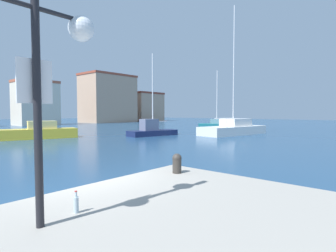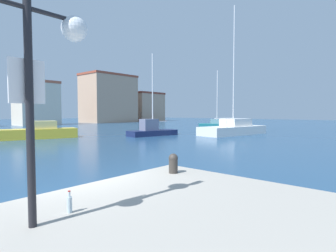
# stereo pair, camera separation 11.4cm
# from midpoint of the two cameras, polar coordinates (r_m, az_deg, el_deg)

# --- Properties ---
(water) EXTENTS (160.00, 160.00, 0.00)m
(water) POSITION_cam_midpoint_polar(r_m,az_deg,el_deg) (31.64, -13.62, -1.58)
(water) COLOR navy
(water) RESTS_ON ground
(lamppost) EXTENTS (1.62, 0.36, 4.13)m
(lamppost) POSITION_cam_midpoint_polar(r_m,az_deg,el_deg) (3.89, -27.15, 17.84)
(lamppost) COLOR black
(lamppost) RESTS_ON pier_quay
(bottle) EXTENTS (0.07, 0.07, 0.33)m
(bottle) POSITION_cam_midpoint_polar(r_m,az_deg,el_deg) (4.28, -19.65, -15.49)
(bottle) COLOR silver
(bottle) RESTS_ON pier_quay
(mooring_bollard) EXTENTS (0.23, 0.23, 0.48)m
(mooring_bollard) POSITION_cam_midpoint_polar(r_m,az_deg,el_deg) (6.50, 1.65, -7.85)
(mooring_bollard) COLOR #38332D
(mooring_bollard) RESTS_ON pier_quay
(sailboat_teal_far_left) EXTENTS (4.31, 5.03, 8.15)m
(sailboat_teal_far_left) POSITION_cam_midpoint_polar(r_m,az_deg,el_deg) (37.06, 10.54, 0.05)
(sailboat_teal_far_left) COLOR #1E707A
(sailboat_teal_far_left) RESTS_ON water
(sailboat_white_distant_north) EXTENTS (8.98, 4.35, 14.01)m
(sailboat_white_distant_north) POSITION_cam_midpoint_polar(r_m,az_deg,el_deg) (30.29, 13.99, -0.50)
(sailboat_white_distant_north) COLOR white
(sailboat_white_distant_north) RESTS_ON water
(sailboat_navy_behind_lamppost) EXTENTS (5.67, 2.74, 8.56)m
(sailboat_navy_behind_lamppost) POSITION_cam_midpoint_polar(r_m,az_deg,el_deg) (27.96, -3.42, -0.84)
(sailboat_navy_behind_lamppost) COLOR #19234C
(sailboat_navy_behind_lamppost) RESTS_ON water
(motorboat_yellow_outer_mooring) EXTENTS (7.38, 3.96, 1.64)m
(motorboat_yellow_outer_mooring) POSITION_cam_midpoint_polar(r_m,az_deg,el_deg) (27.58, -26.17, -1.20)
(motorboat_yellow_outer_mooring) COLOR gold
(motorboat_yellow_outer_mooring) RESTS_ON water
(warehouse_block) EXTENTS (7.35, 5.58, 8.54)m
(warehouse_block) POSITION_cam_midpoint_polar(r_m,az_deg,el_deg) (57.19, -26.33, 4.46)
(warehouse_block) COLOR beige
(warehouse_block) RESTS_ON ground
(yacht_club) EXTENTS (12.56, 8.16, 11.81)m
(yacht_club) POSITION_cam_midpoint_polar(r_m,az_deg,el_deg) (67.96, -12.54, 5.77)
(yacht_club) COLOR tan
(yacht_club) RESTS_ON ground
(waterfront_apartments) EXTENTS (9.46, 8.76, 8.21)m
(waterfront_apartments) POSITION_cam_midpoint_polar(r_m,az_deg,el_deg) (77.84, -5.23, 4.13)
(waterfront_apartments) COLOR tan
(waterfront_apartments) RESTS_ON ground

